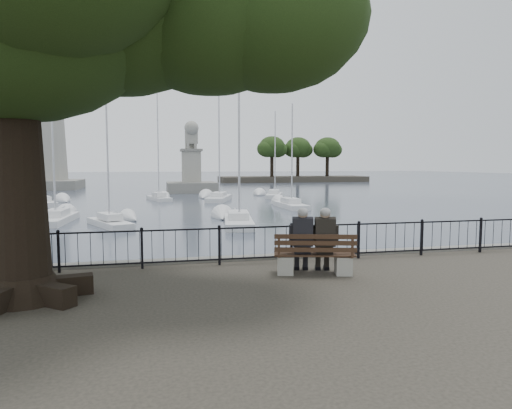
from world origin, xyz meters
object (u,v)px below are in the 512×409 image
object	(u,v)px
person_left	(302,243)
person_right	(324,243)
bench	(314,260)
lion_monument	(191,174)
lighthouse	(44,105)

from	to	relation	value
person_left	person_right	xyz separation A→B (m)	(0.52, -0.14, 0.00)
person_left	person_right	size ratio (longest dim) A/B	1.00
bench	lion_monument	xyz separation A→B (m)	(0.88, 48.97, 0.95)
person_right	lighthouse	xyz separation A→B (m)	(-19.38, 60.99, 10.32)
bench	person_right	bearing A→B (deg)	10.27
person_right	lighthouse	world-z (taller)	lighthouse
bench	lion_monument	world-z (taller)	lion_monument
bench	lighthouse	distance (m)	64.85
person_left	person_right	distance (m)	0.54
lion_monument	person_left	bearing A→B (deg)	-91.34
person_left	lion_monument	world-z (taller)	lion_monument
lighthouse	person_right	bearing A→B (deg)	-72.37
lighthouse	lion_monument	distance (m)	25.32
person_left	person_right	bearing A→B (deg)	-14.63
person_right	lion_monument	bearing A→B (deg)	89.27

